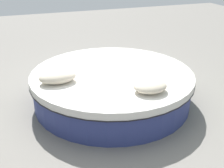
% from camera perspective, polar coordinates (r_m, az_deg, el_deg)
% --- Properties ---
extents(ground_plane, '(16.00, 16.00, 0.00)m').
position_cam_1_polar(ground_plane, '(4.78, 0.00, -3.43)').
color(ground_plane, gray).
extents(round_bed, '(2.60, 2.60, 0.53)m').
position_cam_1_polar(round_bed, '(4.66, 0.00, -0.51)').
color(round_bed, navy).
rests_on(round_bed, ground_plane).
extents(throw_pillow_0, '(0.54, 0.36, 0.17)m').
position_cam_1_polar(throw_pillow_0, '(4.23, -10.82, 1.41)').
color(throw_pillow_0, beige).
rests_on(throw_pillow_0, round_bed).
extents(throw_pillow_1, '(0.47, 0.39, 0.16)m').
position_cam_1_polar(throw_pillow_1, '(3.92, 7.62, -0.41)').
color(throw_pillow_1, beige).
rests_on(throw_pillow_1, round_bed).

